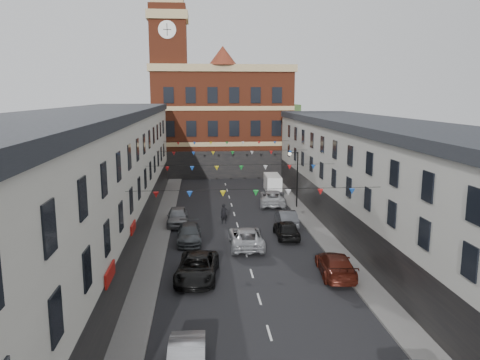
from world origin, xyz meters
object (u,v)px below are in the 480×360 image
object	(u,v)px
street_lamp	(295,172)
car_right_d	(286,229)
car_left_c	(197,268)
car_right_e	(286,218)
white_van	(273,183)
pedestrian	(224,214)
car_right_f	(273,198)
car_left_d	(189,234)
car_right_c	(336,265)
car_left_e	(178,216)
moving_car	(246,237)

from	to	relation	value
street_lamp	car_right_d	world-z (taller)	street_lamp
car_left_c	car_right_e	distance (m)	14.42
car_right_e	white_van	size ratio (longest dim) A/B	0.98
white_van	pedestrian	world-z (taller)	white_van
car_right_d	car_right_f	distance (m)	12.01
car_left_d	car_right_c	world-z (taller)	car_right_c
car_right_e	car_left_e	bearing A→B (deg)	-6.38
car_left_e	white_van	world-z (taller)	white_van
car_right_f	pedestrian	bearing A→B (deg)	58.70
street_lamp	car_left_e	world-z (taller)	street_lamp
car_left_e	white_van	distance (m)	18.15
car_right_d	car_right_e	bearing A→B (deg)	-100.26
car_left_e	car_right_c	world-z (taller)	car_left_e
street_lamp	car_left_d	bearing A→B (deg)	-135.39
car_right_f	pedestrian	world-z (taller)	pedestrian
car_right_d	moving_car	size ratio (longest dim) A/B	0.80
street_lamp	car_left_d	size ratio (longest dim) A/B	1.25
car_left_d	moving_car	world-z (taller)	moving_car
car_left_d	car_right_e	world-z (taller)	car_right_e
car_left_e	white_van	size ratio (longest dim) A/B	1.02
car_right_c	moving_car	world-z (taller)	moving_car
car_right_c	moving_car	size ratio (longest dim) A/B	0.94
car_left_d	car_right_d	world-z (taller)	car_right_d
car_left_c	pedestrian	world-z (taller)	pedestrian
pedestrian	car_right_c	bearing A→B (deg)	-71.49
car_left_c	car_right_c	size ratio (longest dim) A/B	1.06
car_right_d	moving_car	xyz separation A→B (m)	(-3.60, -1.98, 0.01)
car_left_c	car_left_d	world-z (taller)	car_left_c
street_lamp	car_right_f	xyz separation A→B (m)	(-2.08, 1.65, -3.09)
car_left_c	street_lamp	bearing A→B (deg)	67.19
car_right_e	pedestrian	bearing A→B (deg)	-11.57
car_right_e	moving_car	xyz separation A→B (m)	(-4.27, -5.62, 0.04)
car_right_d	pedestrian	world-z (taller)	pedestrian
car_left_d	white_van	size ratio (longest dim) A/B	1.04
car_right_d	car_right_f	xyz separation A→B (m)	(0.69, 11.99, 0.05)
car_left_d	pedestrian	size ratio (longest dim) A/B	2.58
car_left_d	moving_car	bearing A→B (deg)	-20.37
car_left_d	car_right_e	xyz separation A→B (m)	(8.77, 4.02, 0.05)
pedestrian	car_right_f	bearing A→B (deg)	43.31
moving_car	white_van	bearing A→B (deg)	-103.82
car_left_d	car_right_f	size ratio (longest dim) A/B	0.82
white_van	car_right_c	bearing A→B (deg)	-88.25
car_right_c	car_right_e	size ratio (longest dim) A/B	1.16
car_left_d	car_right_f	world-z (taller)	car_right_f
street_lamp	white_van	world-z (taller)	street_lamp
car_right_c	car_right_e	bearing A→B (deg)	-79.96
street_lamp	car_right_e	xyz separation A→B (m)	(-2.10, -6.70, -3.16)
street_lamp	car_right_e	bearing A→B (deg)	-107.38
car_right_d	car_right_e	size ratio (longest dim) A/B	0.99
car_right_f	car_left_c	bearing A→B (deg)	75.49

